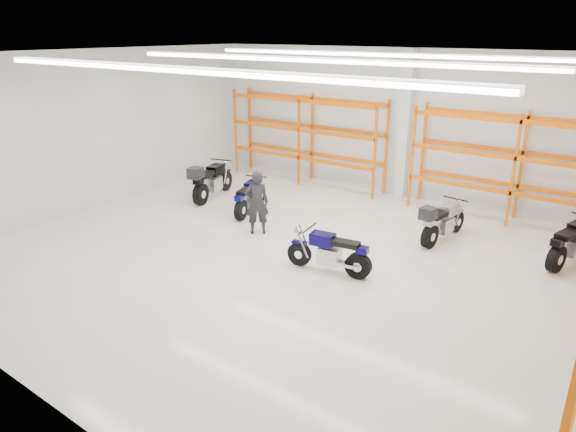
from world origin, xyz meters
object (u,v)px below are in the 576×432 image
Objects in this scene: motorcycle_main at (332,253)px; motorcycle_back_d at (571,244)px; motorcycle_back_b at (249,198)px; standing_man at (257,203)px; motorcycle_back_a at (210,181)px; motorcycle_back_c at (441,222)px; structural_column at (405,126)px.

motorcycle_main is 0.95× the size of motorcycle_back_d.
motorcycle_back_d is at bearing 11.30° from motorcycle_back_b.
motorcycle_back_d is at bearing 40.60° from motorcycle_main.
motorcycle_main is at bearing -25.86° from motorcycle_back_b.
standing_man is at bearing 163.15° from motorcycle_main.
standing_man reaches higher than motorcycle_back_a.
motorcycle_back_c reaches higher than motorcycle_main.
structural_column is (4.70, 3.68, 1.67)m from motorcycle_back_a.
standing_man is at bearing -151.11° from motorcycle_back_c.
motorcycle_back_d is at bearing 7.61° from motorcycle_back_a.
motorcycle_main is 4.37m from motorcycle_back_b.
motorcycle_back_d is at bearing -24.66° from structural_column.
structural_column reaches higher than motorcycle_back_c.
structural_column is (-2.33, 2.81, 1.73)m from motorcycle_back_c.
standing_man reaches higher than motorcycle_back_b.
motorcycle_back_b is at bearing -125.92° from structural_column.
motorcycle_main is 2.92m from standing_man.
motorcycle_back_c reaches higher than motorcycle_back_b.
structural_column is at bearing 38.12° from motorcycle_back_a.
motorcycle_back_b is at bearing -86.89° from standing_man.
motorcycle_back_b is 5.22m from structural_column.
motorcycle_back_c is (5.21, 1.16, 0.06)m from motorcycle_back_b.
motorcycle_back_c is at bearing 67.48° from motorcycle_main.
motorcycle_back_c is 2.86m from motorcycle_back_d.
standing_man is 0.37× the size of structural_column.
motorcycle_back_b is 8.19m from motorcycle_back_d.
standing_man is (2.99, -1.36, 0.26)m from motorcycle_back_a.
motorcycle_back_c is 0.47× the size of structural_column.
standing_man is (-2.77, 0.84, 0.38)m from motorcycle_main.
motorcycle_back_c reaches higher than motorcycle_back_d.
structural_column reaches higher than motorcycle_back_b.
motorcycle_back_c is 4.62m from standing_man.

